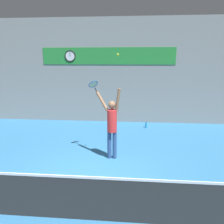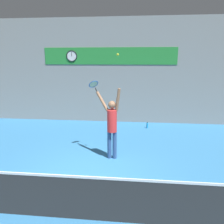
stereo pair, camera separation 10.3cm
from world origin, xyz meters
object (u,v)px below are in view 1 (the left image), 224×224
at_px(tennis_ball, 118,55).
at_px(tennis_racket, 93,85).
at_px(scoreboard_clock, 70,56).
at_px(water_bottle, 146,125).
at_px(tennis_player, 112,123).

bearing_deg(tennis_ball, tennis_racket, 145.44).
distance_m(tennis_racket, tennis_ball, 1.35).
distance_m(scoreboard_clock, tennis_racket, 4.20).
distance_m(tennis_ball, water_bottle, 4.70).
bearing_deg(tennis_ball, scoreboard_clock, 121.03).
bearing_deg(tennis_racket, water_bottle, 55.43).
bearing_deg(tennis_ball, water_bottle, 71.54).
height_order(tennis_racket, water_bottle, tennis_racket).
bearing_deg(scoreboard_clock, water_bottle, -13.62).
bearing_deg(tennis_player, tennis_racket, 143.19).
bearing_deg(scoreboard_clock, tennis_ball, -58.97).
bearing_deg(tennis_player, scoreboard_clock, 119.74).
height_order(scoreboard_clock, tennis_player, scoreboard_clock).
xyz_separation_m(tennis_racket, water_bottle, (1.93, 2.81, -2.17)).
relative_size(tennis_player, water_bottle, 8.05).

